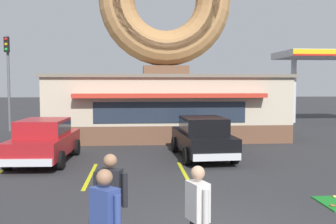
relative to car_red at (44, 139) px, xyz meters
The scene contains 12 objects.
donut_shop_building 8.80m from the car_red, 53.16° to the left, with size 12.30×6.75×10.96m.
mini_donut_near_left 9.95m from the car_red, 32.40° to the right, with size 0.13×0.13×0.04m, color #E5C666.
mini_donut_far_left 9.99m from the car_red, 37.06° to the right, with size 0.13×0.13×0.04m, color brown.
car_red is the anchor object (origin of this frame).
car_black 5.99m from the car_red, ahead, with size 2.16×4.65×1.60m.
pedestrian_blue_sweater_man 9.84m from the car_red, 64.15° to the right, with size 0.35×0.57×1.65m.
pedestrian_hooded_kid 9.79m from the car_red, 72.60° to the right, with size 0.46×0.44×1.73m.
pedestrian_leather_jacket_man 8.67m from the car_red, 70.25° to the right, with size 0.58×0.34×1.73m.
trash_bin 4.26m from the car_red, 113.21° to the left, with size 0.57×0.57×0.97m.
traffic_light_pole 11.19m from the car_red, 113.59° to the left, with size 0.28×0.47×5.80m.
parking_stripe_mid_left 3.11m from the car_red, 49.96° to the right, with size 0.12×3.60×0.01m, color yellow.
parking_stripe_centre 5.50m from the car_red, 24.92° to the right, with size 0.12×3.60×0.01m, color yellow.
Camera 1 is at (-1.37, -7.38, 2.89)m, focal length 42.00 mm.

